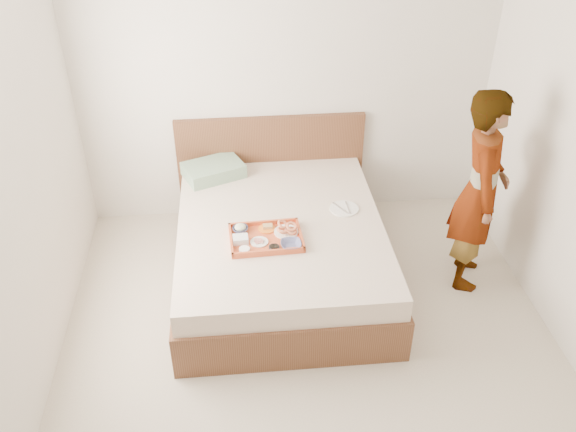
# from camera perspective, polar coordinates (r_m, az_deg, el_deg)

# --- Properties ---
(ground) EXTENTS (3.50, 4.00, 0.01)m
(ground) POSITION_cam_1_polar(r_m,az_deg,el_deg) (4.31, 2.45, -13.93)
(ground) COLOR beige
(ground) RESTS_ON ground
(wall_back) EXTENTS (3.50, 0.01, 2.60)m
(wall_back) POSITION_cam_1_polar(r_m,az_deg,el_deg) (5.22, -0.18, 12.83)
(wall_back) COLOR silver
(wall_back) RESTS_ON ground
(bed) EXTENTS (1.65, 2.00, 0.53)m
(bed) POSITION_cam_1_polar(r_m,az_deg,el_deg) (4.84, -0.70, -3.13)
(bed) COLOR brown
(bed) RESTS_ON ground
(headboard) EXTENTS (1.65, 0.06, 0.95)m
(headboard) POSITION_cam_1_polar(r_m,az_deg,el_deg) (5.54, -1.60, 4.69)
(headboard) COLOR brown
(headboard) RESTS_ON ground
(pillow) EXTENTS (0.57, 0.48, 0.12)m
(pillow) POSITION_cam_1_polar(r_m,az_deg,el_deg) (5.28, -6.91, 4.24)
(pillow) COLOR #90B693
(pillow) RESTS_ON bed
(tray) EXTENTS (0.54, 0.40, 0.05)m
(tray) POSITION_cam_1_polar(r_m,az_deg,el_deg) (4.49, -2.06, -2.02)
(tray) COLOR #D2572B
(tray) RESTS_ON bed
(prawn_plate) EXTENTS (0.19, 0.19, 0.01)m
(prawn_plate) POSITION_cam_1_polar(r_m,az_deg,el_deg) (4.55, -0.16, -1.47)
(prawn_plate) COLOR white
(prawn_plate) RESTS_ON tray
(navy_bowl_big) EXTENTS (0.16, 0.16, 0.04)m
(navy_bowl_big) POSITION_cam_1_polar(r_m,az_deg,el_deg) (4.40, 0.28, -2.66)
(navy_bowl_big) COLOR navy
(navy_bowl_big) RESTS_ON tray
(sauce_dish) EXTENTS (0.08, 0.08, 0.03)m
(sauce_dish) POSITION_cam_1_polar(r_m,az_deg,el_deg) (4.38, -1.30, -2.99)
(sauce_dish) COLOR black
(sauce_dish) RESTS_ON tray
(meat_plate) EXTENTS (0.14, 0.14, 0.01)m
(meat_plate) POSITION_cam_1_polar(r_m,az_deg,el_deg) (4.45, -2.67, -2.41)
(meat_plate) COLOR white
(meat_plate) RESTS_ON tray
(bread_plate) EXTENTS (0.13, 0.13, 0.01)m
(bread_plate) POSITION_cam_1_polar(r_m,az_deg,el_deg) (4.59, -1.99, -1.17)
(bread_plate) COLOR orange
(bread_plate) RESTS_ON tray
(salad_bowl) EXTENTS (0.12, 0.12, 0.04)m
(salad_bowl) POSITION_cam_1_polar(r_m,az_deg,el_deg) (4.57, -4.43, -1.24)
(salad_bowl) COLOR navy
(salad_bowl) RESTS_ON tray
(plastic_tub) EXTENTS (0.11, 0.10, 0.05)m
(plastic_tub) POSITION_cam_1_polar(r_m,az_deg,el_deg) (4.46, -4.42, -2.18)
(plastic_tub) COLOR silver
(plastic_tub) RESTS_ON tray
(cheese_round) EXTENTS (0.08, 0.08, 0.03)m
(cheese_round) POSITION_cam_1_polar(r_m,az_deg,el_deg) (4.37, -4.05, -3.15)
(cheese_round) COLOR white
(cheese_round) RESTS_ON tray
(dinner_plate) EXTENTS (0.27, 0.27, 0.01)m
(dinner_plate) POSITION_cam_1_polar(r_m,az_deg,el_deg) (4.85, 5.22, 0.68)
(dinner_plate) COLOR white
(dinner_plate) RESTS_ON bed
(person) EXTENTS (0.54, 0.67, 1.60)m
(person) POSITION_cam_1_polar(r_m,az_deg,el_deg) (4.76, 17.36, 2.19)
(person) COLOR beige
(person) RESTS_ON ground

